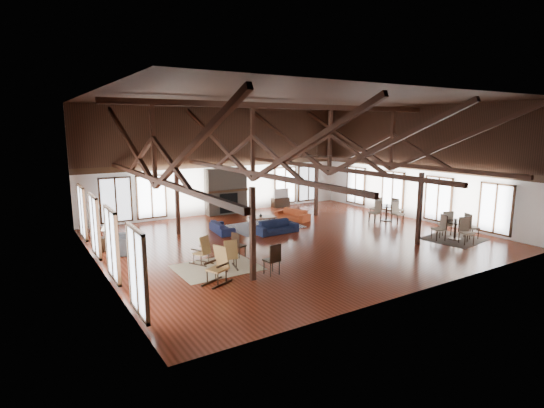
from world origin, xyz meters
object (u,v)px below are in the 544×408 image
sofa_orange (292,215)px  cafe_table_far (387,210)px  cafe_table_near (455,227)px  coffee_table (263,218)px  armchair (120,245)px  sofa_navy_front (277,227)px  sofa_navy_left (222,227)px  tv_console (281,202)px

sofa_orange → cafe_table_far: 4.98m
sofa_orange → cafe_table_near: 8.07m
coffee_table → armchair: 7.09m
sofa_navy_front → cafe_table_near: cafe_table_near is taller
sofa_navy_left → cafe_table_near: (8.23, -6.53, 0.30)m
sofa_navy_front → sofa_orange: size_ratio=1.05×
sofa_navy_left → armchair: 4.91m
armchair → cafe_table_near: size_ratio=0.51×
coffee_table → sofa_orange: bearing=23.1°
coffee_table → armchair: size_ratio=1.27×
armchair → cafe_table_far: bearing=-80.6°
sofa_navy_front → armchair: bearing=175.3°
coffee_table → tv_console: (3.71, 4.04, -0.16)m
tv_console → coffee_table: bearing=-132.5°
sofa_navy_left → tv_console: bearing=-50.1°
tv_console → cafe_table_near: bearing=-77.7°
cafe_table_near → sofa_orange: bearing=118.2°
coffee_table → armchair: (-7.03, -0.92, -0.09)m
sofa_navy_front → tv_console: size_ratio=1.78×
coffee_table → tv_console: size_ratio=1.23×
cafe_table_near → cafe_table_far: cafe_table_far is taller
tv_console → cafe_table_far: bearing=-67.6°
armchair → tv_console: 11.83m
cafe_table_far → tv_console: cafe_table_far is taller
sofa_orange → cafe_table_far: cafe_table_far is taller
sofa_navy_front → cafe_table_far: (6.37, -0.82, 0.27)m
sofa_orange → coffee_table: 2.28m
sofa_navy_front → sofa_navy_left: bearing=145.7°
cafe_table_far → armchair: bearing=174.4°
cafe_table_near → cafe_table_far: 4.29m
sofa_navy_left → armchair: bearing=106.5°
armchair → cafe_table_far: 13.40m
sofa_orange → sofa_navy_front: bearing=-65.0°
sofa_navy_front → cafe_table_far: size_ratio=0.93×
tv_console → sofa_orange: bearing=-113.5°
sofa_navy_left → sofa_orange: sofa_orange is taller
cafe_table_near → tv_console: cafe_table_near is taller
sofa_navy_front → cafe_table_near: size_ratio=0.94×
coffee_table → cafe_table_near: (6.02, -6.53, 0.11)m
cafe_table_near → cafe_table_far: (0.28, 4.28, 0.01)m
sofa_navy_left → sofa_orange: bearing=-77.0°
armchair → sofa_navy_left: bearing=-64.1°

